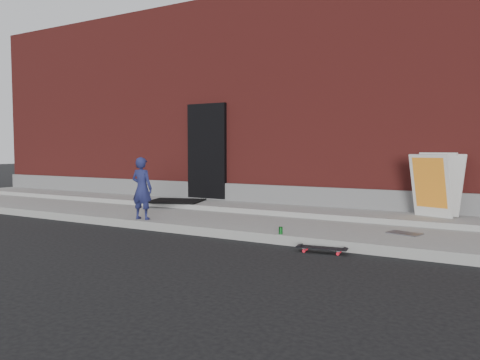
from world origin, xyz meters
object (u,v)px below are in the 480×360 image
Objects in this scene: skateboard at (322,248)px; pizza_sign at (436,184)px; child at (142,188)px; soda_can at (281,230)px.

pizza_sign is at bearing 67.90° from skateboard.
child is 1.64× the size of skateboard.
pizza_sign reaches higher than skateboard.
skateboard is 6.23× the size of soda_can.
soda_can is at bearing -127.17° from pizza_sign.
child is at bearing 177.66° from soda_can.
child is 2.92m from soda_can.
pizza_sign is at bearing 52.83° from soda_can.
soda_can is (-0.76, 0.29, 0.14)m from skateboard.
soda_can is at bearing 159.44° from skateboard.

